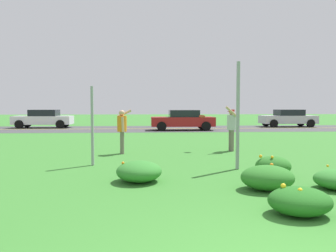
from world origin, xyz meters
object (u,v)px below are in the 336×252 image
(frisbee_red, at_px, (202,116))
(car_red_center_left, at_px, (183,120))
(sign_post_by_roadside, at_px, (238,116))
(car_silver_leftmost, at_px, (288,118))
(person_catcher_red_cap_gray_shirt, at_px, (231,126))
(car_white_center_right, at_px, (43,119))
(person_thrower_orange_shirt, at_px, (122,128))
(sign_post_near_path, at_px, (92,126))

(frisbee_red, distance_m, car_red_center_left, 11.41)
(sign_post_by_roadside, height_order, car_silver_leftmost, sign_post_by_roadside)
(person_catcher_red_cap_gray_shirt, height_order, car_white_center_right, person_catcher_red_cap_gray_shirt)
(frisbee_red, bearing_deg, person_thrower_orange_shirt, -168.73)
(person_catcher_red_cap_gray_shirt, bearing_deg, car_red_center_left, 92.72)
(person_thrower_orange_shirt, bearing_deg, car_red_center_left, 73.50)
(frisbee_red, bearing_deg, person_catcher_red_cap_gray_shirt, -7.54)
(sign_post_near_path, relative_size, frisbee_red, 8.67)
(sign_post_near_path, distance_m, sign_post_by_roadside, 4.11)
(sign_post_by_roadside, bearing_deg, person_catcher_red_cap_gray_shirt, 77.91)
(sign_post_near_path, bearing_deg, car_red_center_left, 73.52)
(car_red_center_left, bearing_deg, person_catcher_red_cap_gray_shirt, -87.28)
(car_silver_leftmost, bearing_deg, car_white_center_right, 180.00)
(car_silver_leftmost, distance_m, car_white_center_right, 20.12)
(person_catcher_red_cap_gray_shirt, bearing_deg, frisbee_red, 172.46)
(car_silver_leftmost, bearing_deg, frisbee_red, -123.60)
(sign_post_near_path, bearing_deg, sign_post_by_roadside, -12.32)
(car_silver_leftmost, bearing_deg, person_catcher_red_cap_gray_shirt, -120.31)
(person_catcher_red_cap_gray_shirt, height_order, car_red_center_left, person_catcher_red_cap_gray_shirt)
(sign_post_by_roadside, xyz_separation_m, car_white_center_right, (-10.59, 18.63, -0.71))
(sign_post_near_path, distance_m, car_red_center_left, 14.95)
(sign_post_by_roadside, distance_m, car_red_center_left, 15.22)
(car_white_center_right, bearing_deg, car_red_center_left, -17.56)
(person_thrower_orange_shirt, bearing_deg, car_silver_leftmost, 50.20)
(person_catcher_red_cap_gray_shirt, bearing_deg, car_white_center_right, 127.27)
(person_thrower_orange_shirt, xyz_separation_m, car_silver_leftmost, (12.84, 15.40, -0.20))
(person_thrower_orange_shirt, xyz_separation_m, car_white_center_right, (-7.28, 15.40, -0.20))
(sign_post_near_path, xyz_separation_m, car_silver_leftmost, (13.53, 17.75, -0.40))
(car_white_center_right, bearing_deg, person_catcher_red_cap_gray_shirt, -52.73)
(sign_post_by_roadside, bearing_deg, car_silver_leftmost, 62.91)
(person_catcher_red_cap_gray_shirt, height_order, car_silver_leftmost, person_catcher_red_cap_gray_shirt)
(sign_post_near_path, xyz_separation_m, frisbee_red, (3.69, 2.95, 0.18))
(sign_post_by_roadside, relative_size, car_silver_leftmost, 0.64)
(sign_post_by_roadside, xyz_separation_m, car_red_center_left, (0.24, 15.20, -0.71))
(sign_post_near_path, bearing_deg, car_silver_leftmost, 52.69)
(sign_post_by_roadside, distance_m, frisbee_red, 3.83)
(sign_post_near_path, distance_m, car_silver_leftmost, 22.32)
(sign_post_by_roadside, bearing_deg, person_thrower_orange_shirt, 135.76)
(car_white_center_right, bearing_deg, car_silver_leftmost, 0.00)
(person_thrower_orange_shirt, xyz_separation_m, frisbee_red, (3.00, 0.60, 0.38))
(sign_post_near_path, relative_size, person_catcher_red_cap_gray_shirt, 1.32)
(person_thrower_orange_shirt, relative_size, car_red_center_left, 0.35)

